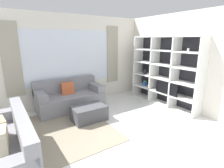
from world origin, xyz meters
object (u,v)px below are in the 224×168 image
(ottoman, at_px, (89,113))
(couch_side, at_px, (4,150))
(shelving_unit, at_px, (165,72))
(couch_main, at_px, (70,98))

(ottoman, bearing_deg, couch_side, -156.87)
(shelving_unit, distance_m, couch_side, 4.37)
(ottoman, bearing_deg, couch_main, 96.02)
(couch_main, bearing_deg, ottoman, -83.98)
(couch_side, bearing_deg, shelving_unit, 97.30)
(shelving_unit, height_order, couch_side, shelving_unit)
(couch_main, bearing_deg, couch_side, -134.01)
(couch_main, xyz_separation_m, ottoman, (0.11, -1.01, -0.13))
(couch_side, distance_m, ottoman, 2.00)
(couch_side, bearing_deg, couch_main, 135.99)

